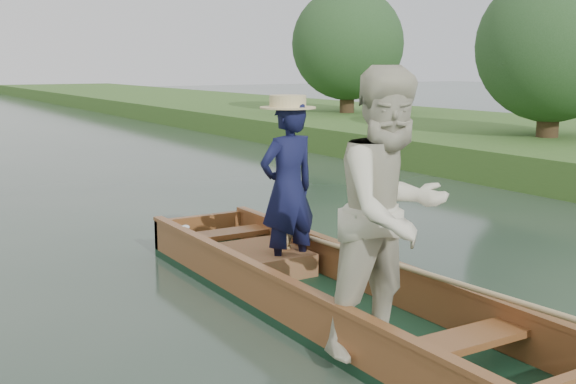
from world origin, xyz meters
TOP-DOWN VIEW (x-y plane):
  - ground at (0.00, 0.00)m, footprint 120.00×120.00m
  - trees_far at (-0.02, 9.64)m, footprint 22.79×14.52m
  - punt at (-0.07, -0.33)m, footprint 1.25×5.08m

SIDE VIEW (x-z plane):
  - ground at x=0.00m, z-range 0.00..0.00m
  - punt at x=-0.07m, z-range -0.29..1.78m
  - trees_far at x=-0.02m, z-range 0.31..4.80m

